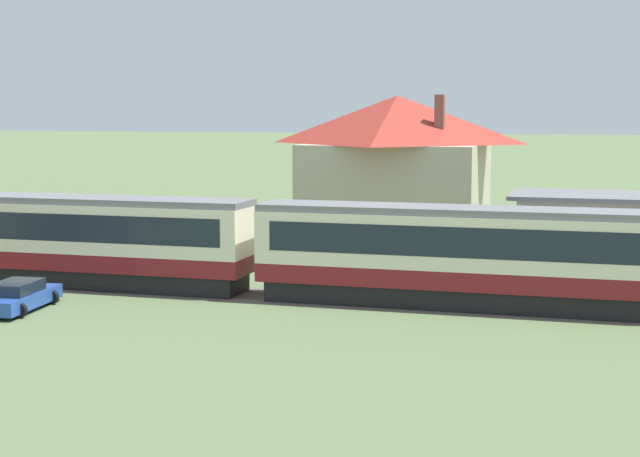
# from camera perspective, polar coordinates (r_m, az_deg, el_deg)

# --- Properties ---
(ground_plane) EXTENTS (600.00, 600.00, 0.00)m
(ground_plane) POSITION_cam_1_polar(r_m,az_deg,el_deg) (41.71, 9.69, -4.58)
(ground_plane) COLOR #566B42
(passenger_train) EXTENTS (72.03, 2.94, 4.23)m
(passenger_train) POSITION_cam_1_polar(r_m,az_deg,el_deg) (43.46, -3.41, -0.90)
(passenger_train) COLOR maroon
(passenger_train) RESTS_ON ground_plane
(railway_track) EXTENTS (124.05, 3.60, 0.04)m
(railway_track) POSITION_cam_1_polar(r_m,az_deg,el_deg) (48.13, -14.81, -3.17)
(railway_track) COLOR #665B51
(railway_track) RESTS_ON ground_plane
(station_house_red_roof) EXTENTS (11.46, 10.34, 9.14)m
(station_house_red_roof) POSITION_cam_1_polar(r_m,az_deg,el_deg) (61.49, 4.49, 3.62)
(station_house_red_roof) COLOR #BCB293
(station_house_red_roof) RESTS_ON ground_plane
(parked_car_blue) EXTENTS (2.46, 4.74, 1.23)m
(parked_car_blue) POSITION_cam_1_polar(r_m,az_deg,el_deg) (42.40, -17.17, -3.80)
(parked_car_blue) COLOR #284CA8
(parked_car_blue) RESTS_ON ground_plane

